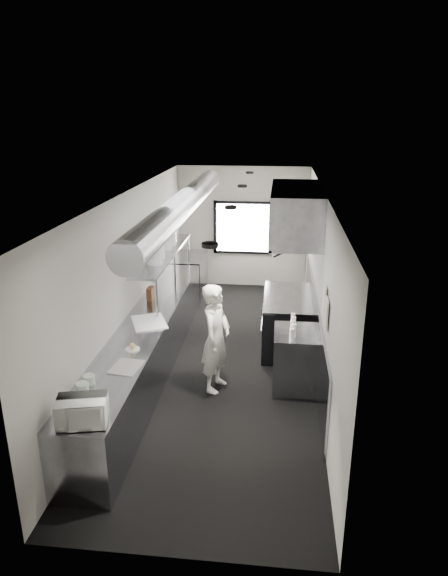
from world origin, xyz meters
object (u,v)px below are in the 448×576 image
(deli_tub_a, at_px, (89,379))
(plate_stack_d, at_px, (170,234))
(deli_tub_b, at_px, (82,387))
(squeeze_bottle_e, at_px, (293,319))
(small_plate, at_px, (133,349))
(plate_stack_c, at_px, (166,240))
(pass_shelf, at_px, (164,255))
(plate_stack_b, at_px, (158,249))
(knife_block, at_px, (150,294))
(microwave, at_px, (82,411))
(squeeze_bottle_c, at_px, (292,327))
(squeeze_bottle_b, at_px, (294,330))
(line_cook, at_px, (216,338))
(cutting_board, at_px, (149,322))
(plate_stack_a, at_px, (154,255))
(range, at_px, (287,322))
(far_work_table, at_px, (189,275))
(squeeze_bottle_a, at_px, (292,335))
(prep_counter, at_px, (148,346))
(exhaust_hood, at_px, (295,213))

(deli_tub_a, relative_size, plate_stack_d, 0.36)
(deli_tub_b, bearing_deg, squeeze_bottle_e, 42.19)
(small_plate, bearing_deg, plate_stack_c, 92.63)
(pass_shelf, distance_m, plate_stack_b, 0.40)
(plate_stack_c, bearing_deg, knife_block, -96.63)
(pass_shelf, relative_size, deli_tub_b, 20.16)
(microwave, bearing_deg, squeeze_bottle_c, 36.49)
(microwave, distance_m, squeeze_bottle_b, 3.26)
(line_cook, height_order, deli_tub_a, line_cook)
(knife_block, relative_size, squeeze_bottle_b, 1.11)
(plate_stack_d, relative_size, squeeze_bottle_b, 1.97)
(plate_stack_b, distance_m, plate_stack_d, 0.94)
(plate_stack_d, bearing_deg, plate_stack_c, -90.67)
(cutting_board, relative_size, plate_stack_a, 2.08)
(range, height_order, plate_stack_a, plate_stack_a)
(plate_stack_b, xyz_separation_m, plate_stack_c, (-0.00, 0.62, 0.01))
(microwave, height_order, squeeze_bottle_e, microwave)
(plate_stack_d, bearing_deg, knife_block, -95.03)
(far_work_table, relative_size, squeeze_bottle_a, 6.14)
(pass_shelf, relative_size, squeeze_bottle_a, 15.34)
(pass_shelf, distance_m, microwave, 4.29)
(prep_counter, xyz_separation_m, deli_tub_b, (-0.20, -2.16, 0.50))
(deli_tub_b, bearing_deg, cutting_board, 82.76)
(exhaust_hood, height_order, plate_stack_d, exhaust_hood)
(exhaust_hood, relative_size, plate_stack_c, 6.51)
(pass_shelf, bearing_deg, plate_stack_c, 92.84)
(microwave, distance_m, deli_tub_a, 0.84)
(plate_stack_c, bearing_deg, plate_stack_d, 89.33)
(deli_tub_b, xyz_separation_m, squeeze_bottle_b, (2.45, 1.78, 0.05))
(cutting_board, bearing_deg, plate_stack_b, 95.44)
(range, height_order, plate_stack_b, plate_stack_b)
(squeeze_bottle_c, bearing_deg, plate_stack_b, 149.13)
(microwave, xyz_separation_m, squeeze_bottle_e, (2.21, 2.82, -0.05))
(knife_block, height_order, plate_stack_a, plate_stack_a)
(far_work_table, distance_m, squeeze_bottle_e, 4.31)
(plate_stack_d, distance_m, squeeze_bottle_a, 3.55)
(exhaust_hood, distance_m, squeeze_bottle_c, 1.99)
(knife_block, xyz_separation_m, squeeze_bottle_a, (2.37, -1.43, -0.01))
(exhaust_hood, bearing_deg, line_cook, -125.58)
(microwave, bearing_deg, knife_block, 80.34)
(exhaust_hood, relative_size, squeeze_bottle_b, 10.95)
(exhaust_hood, xyz_separation_m, squeeze_bottle_a, (-0.03, -1.73, -1.39))
(small_plate, relative_size, plate_stack_c, 0.58)
(far_work_table, xyz_separation_m, plate_stack_d, (-0.05, -1.61, 1.32))
(small_plate, bearing_deg, squeeze_bottle_a, 13.17)
(plate_stack_a, height_order, squeeze_bottle_b, plate_stack_a)
(pass_shelf, relative_size, range, 1.88)
(microwave, relative_size, cutting_board, 0.74)
(deli_tub_a, height_order, plate_stack_d, plate_stack_d)
(plate_stack_a, bearing_deg, exhaust_hood, 9.71)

